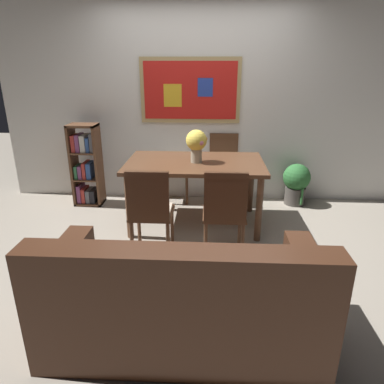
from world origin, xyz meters
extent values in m
plane|color=gray|center=(0.00, 0.00, 0.00)|extent=(12.00, 12.00, 0.00)
cube|color=silver|center=(0.00, 1.49, 1.30)|extent=(5.20, 0.10, 2.60)
cube|color=tan|center=(-0.10, 1.43, 1.46)|extent=(1.28, 0.02, 0.81)
cube|color=red|center=(-0.10, 1.41, 1.46)|extent=(1.18, 0.01, 0.71)
cube|color=gold|center=(-0.33, 1.41, 1.40)|extent=(0.23, 0.00, 0.28)
cube|color=#263FA5|center=(0.09, 1.41, 1.50)|extent=(0.19, 0.00, 0.23)
cube|color=brown|center=(0.00, 0.56, 0.73)|extent=(1.53, 0.95, 0.04)
cylinder|color=brown|center=(-0.68, 0.17, 0.36)|extent=(0.07, 0.07, 0.71)
cylinder|color=brown|center=(0.68, 0.17, 0.36)|extent=(0.07, 0.07, 0.71)
cylinder|color=brown|center=(-0.68, 0.96, 0.36)|extent=(0.07, 0.07, 0.71)
cylinder|color=brown|center=(0.68, 0.96, 0.36)|extent=(0.07, 0.07, 0.71)
cube|color=brown|center=(0.35, 1.26, 0.44)|extent=(0.40, 0.40, 0.03)
cube|color=#C6B299|center=(0.35, 1.26, 0.47)|extent=(0.36, 0.36, 0.03)
cylinder|color=brown|center=(0.52, 1.43, 0.21)|extent=(0.04, 0.04, 0.42)
cylinder|color=brown|center=(0.18, 1.43, 0.21)|extent=(0.04, 0.04, 0.42)
cylinder|color=brown|center=(0.52, 1.09, 0.21)|extent=(0.04, 0.04, 0.42)
cylinder|color=brown|center=(0.18, 1.09, 0.21)|extent=(0.04, 0.04, 0.42)
cube|color=brown|center=(0.35, 1.44, 0.68)|extent=(0.38, 0.04, 0.46)
cube|color=brown|center=(0.35, 1.44, 0.88)|extent=(0.38, 0.05, 0.06)
cube|color=brown|center=(-0.30, 1.31, 0.44)|extent=(0.40, 0.40, 0.03)
cube|color=#C6B299|center=(-0.30, 1.31, 0.47)|extent=(0.36, 0.36, 0.03)
cylinder|color=brown|center=(-0.13, 1.48, 0.21)|extent=(0.04, 0.04, 0.42)
cylinder|color=brown|center=(-0.47, 1.48, 0.21)|extent=(0.04, 0.04, 0.42)
cylinder|color=brown|center=(-0.13, 1.14, 0.21)|extent=(0.04, 0.04, 0.42)
cylinder|color=brown|center=(-0.47, 1.14, 0.21)|extent=(0.04, 0.04, 0.42)
cube|color=brown|center=(-0.30, 1.49, 0.68)|extent=(0.38, 0.04, 0.46)
cube|color=brown|center=(-0.30, 1.49, 0.88)|extent=(0.38, 0.05, 0.06)
cube|color=brown|center=(0.31, -0.16, 0.44)|extent=(0.40, 0.40, 0.03)
cube|color=#C6B299|center=(0.31, -0.16, 0.47)|extent=(0.36, 0.36, 0.03)
cylinder|color=brown|center=(0.14, -0.33, 0.21)|extent=(0.04, 0.04, 0.42)
cylinder|color=brown|center=(0.48, -0.33, 0.21)|extent=(0.04, 0.04, 0.42)
cylinder|color=brown|center=(0.14, 0.01, 0.21)|extent=(0.04, 0.04, 0.42)
cylinder|color=brown|center=(0.48, 0.01, 0.21)|extent=(0.04, 0.04, 0.42)
cube|color=brown|center=(0.31, -0.34, 0.68)|extent=(0.38, 0.04, 0.46)
cube|color=brown|center=(0.31, -0.34, 0.88)|extent=(0.38, 0.05, 0.06)
cube|color=brown|center=(-0.38, -0.17, 0.44)|extent=(0.40, 0.40, 0.03)
cube|color=#C6B299|center=(-0.38, -0.17, 0.47)|extent=(0.36, 0.36, 0.03)
cylinder|color=brown|center=(-0.55, -0.34, 0.21)|extent=(0.04, 0.04, 0.42)
cylinder|color=brown|center=(-0.21, -0.34, 0.21)|extent=(0.04, 0.04, 0.42)
cylinder|color=brown|center=(-0.55, 0.00, 0.21)|extent=(0.04, 0.04, 0.42)
cylinder|color=brown|center=(-0.21, 0.00, 0.21)|extent=(0.04, 0.04, 0.42)
cube|color=brown|center=(-0.38, -0.35, 0.68)|extent=(0.38, 0.04, 0.46)
cube|color=brown|center=(-0.38, -0.35, 0.88)|extent=(0.38, 0.05, 0.06)
cube|color=#472819|center=(0.01, -1.24, 0.20)|extent=(1.80, 0.84, 0.40)
cube|color=#472819|center=(0.01, -1.56, 0.62)|extent=(1.80, 0.20, 0.44)
cube|color=#472819|center=(-0.80, -1.24, 0.51)|extent=(0.18, 0.80, 0.22)
cube|color=#472819|center=(0.82, -1.24, 0.51)|extent=(0.18, 0.80, 0.22)
cube|color=#334C72|center=(-0.44, -1.42, 0.56)|extent=(0.32, 0.16, 0.33)
cube|color=maroon|center=(0.01, -1.42, 0.56)|extent=(0.32, 0.16, 0.33)
cube|color=brown|center=(-1.61, 1.12, 0.53)|extent=(0.03, 0.28, 1.07)
cube|color=brown|center=(-1.28, 1.12, 0.53)|extent=(0.03, 0.28, 1.07)
cube|color=brown|center=(-1.45, 1.12, 0.01)|extent=(0.36, 0.28, 0.03)
cube|color=brown|center=(-1.45, 1.12, 1.05)|extent=(0.36, 0.28, 0.03)
cube|color=brown|center=(-1.45, 1.12, 0.36)|extent=(0.30, 0.28, 0.02)
cube|color=brown|center=(-1.45, 1.12, 0.71)|extent=(0.30, 0.28, 0.02)
cube|color=#7F3F72|center=(-1.56, 1.12, 0.15)|extent=(0.05, 0.22, 0.24)
cube|color=#B2332D|center=(-1.50, 1.12, 0.13)|extent=(0.05, 0.22, 0.19)
cube|color=#595960|center=(-1.44, 1.12, 0.12)|extent=(0.05, 0.22, 0.17)
cube|color=black|center=(-1.38, 1.12, 0.12)|extent=(0.06, 0.22, 0.17)
cube|color=#337247|center=(-1.56, 1.12, 0.45)|extent=(0.04, 0.22, 0.17)
cube|color=#7F3F72|center=(-1.51, 1.12, 0.45)|extent=(0.05, 0.22, 0.17)
cube|color=#B2332D|center=(-1.46, 1.12, 0.47)|extent=(0.04, 0.22, 0.21)
cube|color=#2D4C8C|center=(-1.40, 1.12, 0.47)|extent=(0.06, 0.22, 0.21)
cube|color=#B2332D|center=(-1.56, 1.12, 0.83)|extent=(0.05, 0.22, 0.21)
cube|color=#7F3F72|center=(-1.50, 1.12, 0.83)|extent=(0.05, 0.22, 0.22)
cube|color=beige|center=(-1.44, 1.12, 0.83)|extent=(0.06, 0.22, 0.21)
cube|color=#2D4C8C|center=(-1.37, 1.12, 0.81)|extent=(0.04, 0.22, 0.19)
cube|color=#595960|center=(-1.32, 1.12, 0.84)|extent=(0.04, 0.22, 0.24)
cylinder|color=#4C4742|center=(1.31, 1.24, 0.12)|extent=(0.27, 0.27, 0.23)
cylinder|color=#332319|center=(1.31, 1.24, 0.22)|extent=(0.24, 0.24, 0.02)
sphere|color=#2D6B33|center=(1.31, 1.24, 0.38)|extent=(0.35, 0.35, 0.35)
cylinder|color=#2D6B33|center=(1.37, 1.10, 0.16)|extent=(0.03, 0.03, 0.23)
cylinder|color=#2D6B33|center=(1.44, 1.33, 0.16)|extent=(0.03, 0.03, 0.22)
cylinder|color=tan|center=(0.02, 0.54, 0.84)|extent=(0.12, 0.12, 0.17)
sphere|color=#EACC4C|center=(0.02, 0.54, 1.00)|extent=(0.23, 0.23, 0.23)
sphere|color=silver|center=(-0.03, 0.62, 1.03)|extent=(0.06, 0.06, 0.06)
sphere|color=pink|center=(0.06, 0.46, 0.99)|extent=(0.06, 0.06, 0.06)
sphere|color=#D86633|center=(0.10, 0.57, 1.01)|extent=(0.06, 0.06, 0.06)
camera|label=1|loc=(0.17, -3.19, 1.78)|focal=32.58mm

